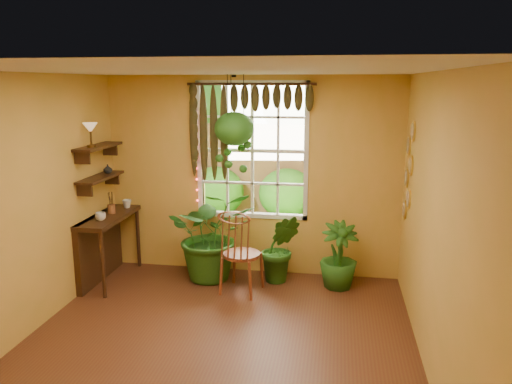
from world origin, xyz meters
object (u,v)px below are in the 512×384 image
counter_ledge (102,240)px  potted_plant_mid (280,248)px  windsor_chair (241,265)px  potted_plant_left (212,234)px  hanging_basket (234,133)px

counter_ledge → potted_plant_mid: (2.34, 0.32, -0.09)m
windsor_chair → potted_plant_left: size_ratio=1.01×
windsor_chair → potted_plant_left: potted_plant_left is taller
potted_plant_mid → hanging_basket: bearing=170.7°
windsor_chair → potted_plant_left: (-0.46, 0.40, 0.26)m
counter_ledge → windsor_chair: 1.91m
potted_plant_mid → hanging_basket: 1.63m
potted_plant_left → potted_plant_mid: 0.92m
potted_plant_mid → hanging_basket: size_ratio=0.73×
potted_plant_left → potted_plant_mid: size_ratio=1.35×
counter_ledge → windsor_chair: bearing=-3.6°
counter_ledge → potted_plant_left: (1.43, 0.28, 0.07)m
potted_plant_left → potted_plant_mid: potted_plant_left is taller
potted_plant_mid → counter_ledge: bearing=-172.3°
counter_ledge → potted_plant_left: size_ratio=0.96×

